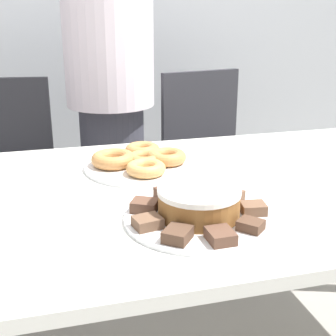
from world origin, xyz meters
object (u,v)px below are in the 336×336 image
at_px(office_chair_right, 213,175).
at_px(frosted_cake, 199,202).
at_px(office_chair_left, 5,195).
at_px(plate_cake, 199,218).
at_px(plate_donuts, 145,166).
at_px(person_standing, 111,94).

bearing_deg(office_chair_right, frosted_cake, -122.19).
xyz_separation_m(office_chair_left, plate_cake, (0.50, -1.05, 0.31)).
distance_m(plate_cake, plate_donuts, 0.39).
height_order(person_standing, office_chair_right, person_standing).
bearing_deg(office_chair_left, frosted_cake, -56.89).
bearing_deg(plate_donuts, office_chair_right, 54.70).
distance_m(office_chair_left, plate_cake, 1.21).
distance_m(office_chair_right, plate_donuts, 0.87).
relative_size(person_standing, plate_donuts, 4.42).
bearing_deg(person_standing, frosted_cake, -88.25).
bearing_deg(person_standing, office_chair_left, -176.03).
xyz_separation_m(office_chair_right, frosted_cake, (-0.43, -1.05, 0.35)).
height_order(office_chair_left, plate_cake, office_chair_left).
bearing_deg(office_chair_right, plate_donuts, -135.06).
relative_size(plate_cake, frosted_cake, 1.81).
xyz_separation_m(plate_cake, frosted_cake, (0.00, -0.00, 0.04)).
distance_m(office_chair_right, plate_cake, 1.18).
height_order(person_standing, plate_cake, person_standing).
distance_m(office_chair_left, plate_donuts, 0.87).
bearing_deg(office_chair_left, plate_cake, -56.89).
relative_size(office_chair_right, frosted_cake, 4.88).
xyz_separation_m(person_standing, office_chair_right, (0.47, -0.03, -0.40)).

